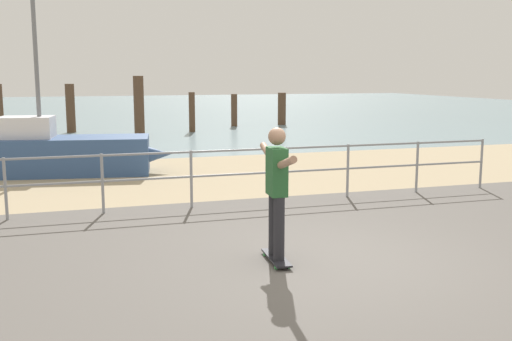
{
  "coord_description": "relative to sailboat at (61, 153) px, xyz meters",
  "views": [
    {
      "loc": [
        -3.11,
        -6.79,
        2.39
      ],
      "look_at": [
        -0.31,
        2.0,
        0.9
      ],
      "focal_mm": 42.23,
      "sensor_mm": 36.0,
      "label": 1
    }
  ],
  "objects": [
    {
      "name": "groyne_post_5",
      "position": [
        7.47,
        11.53,
        0.21
      ],
      "size": [
        0.28,
        0.28,
        1.48
      ],
      "primitive_type": "cylinder",
      "color": "#513826",
      "rests_on": "ground"
    },
    {
      "name": "groyne_post_4",
      "position": [
        5.1,
        9.46,
        0.3
      ],
      "size": [
        0.25,
        0.25,
        1.64
      ],
      "primitive_type": "cylinder",
      "color": "#513826",
      "rests_on": "ground"
    },
    {
      "name": "groyne_post_2",
      "position": [
        0.36,
        10.74,
        0.47
      ],
      "size": [
        0.36,
        0.36,
        1.98
      ],
      "primitive_type": "cylinder",
      "color": "#513826",
      "rests_on": "ground"
    },
    {
      "name": "sea_surface",
      "position": [
        3.22,
        26.91,
        -0.52
      ],
      "size": [
        72.0,
        50.0,
        0.04
      ],
      "primitive_type": "cube",
      "color": "#75939E",
      "rests_on": "ground"
    },
    {
      "name": "beach_strip",
      "position": [
        3.22,
        -1.09,
        -0.52
      ],
      "size": [
        24.0,
        6.0,
        0.04
      ],
      "primitive_type": "cube",
      "color": "tan",
      "rests_on": "ground"
    },
    {
      "name": "groyne_post_3",
      "position": [
        2.73,
        7.49,
        0.63
      ],
      "size": [
        0.38,
        0.38,
        2.31
      ],
      "primitive_type": "cylinder",
      "color": "#513826",
      "rests_on": "ground"
    },
    {
      "name": "ground_plane",
      "position": [
        3.22,
        -9.09,
        -0.52
      ],
      "size": [
        24.0,
        10.0,
        0.04
      ],
      "primitive_type": "cube",
      "color": "#605B56",
      "rests_on": "ground"
    },
    {
      "name": "skateboarder",
      "position": [
        2.6,
        -7.93,
        0.49
      ],
      "size": [
        0.23,
        1.45,
        1.65
      ],
      "color": "#26262B",
      "rests_on": "skateboard"
    },
    {
      "name": "railing_fence",
      "position": [
        2.21,
        -4.49,
        0.17
      ],
      "size": [
        12.34,
        0.05,
        1.05
      ],
      "color": "gray",
      "rests_on": "ground"
    },
    {
      "name": "groyne_post_6",
      "position": [
        9.85,
        11.71,
        0.23
      ],
      "size": [
        0.38,
        0.38,
        1.51
      ],
      "primitive_type": "cylinder",
      "color": "#513826",
      "rests_on": "ground"
    },
    {
      "name": "groyne_post_1",
      "position": [
        -2.02,
        7.68,
        0.49
      ],
      "size": [
        0.25,
        0.25,
        2.04
      ],
      "primitive_type": "cylinder",
      "color": "#513826",
      "rests_on": "ground"
    },
    {
      "name": "skateboard",
      "position": [
        2.6,
        -7.93,
        -0.46
      ],
      "size": [
        0.26,
        0.81,
        0.08
      ],
      "color": "black",
      "rests_on": "ground"
    },
    {
      "name": "sailboat",
      "position": [
        0.0,
        0.0,
        0.0
      ],
      "size": [
        5.06,
        2.07,
        5.49
      ],
      "color": "#335184",
      "rests_on": "ground"
    }
  ]
}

